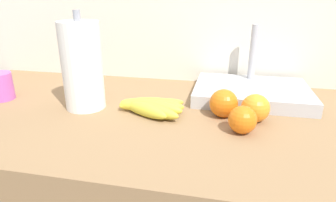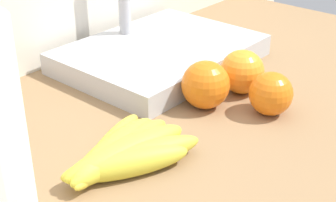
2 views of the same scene
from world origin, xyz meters
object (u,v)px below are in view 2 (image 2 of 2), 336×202
object	(u,v)px
banana_bunch	(123,153)
sink_basin	(160,52)
orange_center	(206,85)
orange_far_right	(243,72)
orange_front	(271,94)

from	to	relation	value
banana_bunch	sink_basin	xyz separation A→B (m)	(0.30, 0.20, 0.00)
orange_center	sink_basin	xyz separation A→B (m)	(0.09, 0.18, -0.02)
banana_bunch	orange_far_right	xyz separation A→B (m)	(0.30, 0.00, 0.02)
banana_bunch	orange_far_right	size ratio (longest dim) A/B	2.61
orange_front	banana_bunch	bearing A→B (deg)	164.21
orange_center	orange_far_right	size ratio (longest dim) A/B	1.04
orange_front	sink_basin	distance (m)	0.27
orange_center	sink_basin	distance (m)	0.20
orange_far_right	orange_front	size ratio (longest dim) A/B	1.09
sink_basin	banana_bunch	bearing A→B (deg)	-146.49
orange_far_right	orange_center	bearing A→B (deg)	169.44
orange_center	sink_basin	size ratio (longest dim) A/B	0.22
sink_basin	orange_far_right	bearing A→B (deg)	-90.20
banana_bunch	orange_center	world-z (taller)	orange_center
banana_bunch	orange_center	size ratio (longest dim) A/B	2.51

